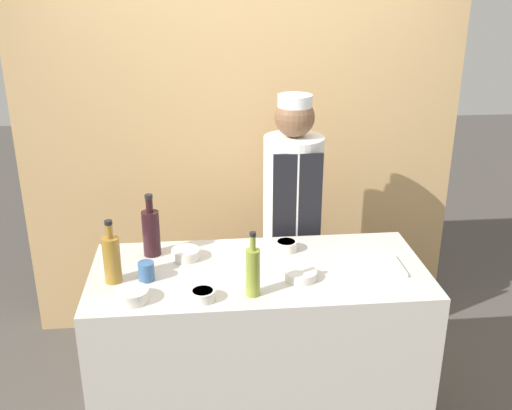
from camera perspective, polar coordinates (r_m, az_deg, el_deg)
The scene contains 13 objects.
cabinet_wall at distance 3.91m, azimuth -1.45°, elevation 4.95°, with size 2.78×0.18×2.40m.
counter at distance 3.18m, azimuth 0.26°, elevation -13.82°, with size 1.63×0.73×0.96m.
sauce_bowl_brown at distance 2.84m, azimuth 4.25°, elevation -6.60°, with size 0.16×0.16×0.04m.
sauce_bowl_white at distance 2.71m, azimuth -11.71°, elevation -8.36°, with size 0.15×0.15×0.05m.
sauce_bowl_orange at distance 3.04m, azimuth -6.72°, elevation -4.61°, with size 0.14×0.14×0.05m.
sauce_bowl_green at distance 2.67m, azimuth -5.09°, elevation -8.49°, with size 0.11×0.11×0.05m.
sauce_bowl_yellow at distance 3.11m, azimuth 2.89°, elevation -3.85°, with size 0.11×0.11×0.05m.
cutting_board at distance 2.98m, azimuth 10.92°, elevation -5.82°, with size 0.30×0.22×0.02m.
bottle_vinegar at distance 2.85m, azimuth -13.57°, elevation -4.93°, with size 0.08×0.08×0.31m.
bottle_oil at distance 2.66m, azimuth -0.30°, elevation -6.28°, with size 0.06×0.06×0.31m.
bottle_wine at distance 3.07m, azimuth -9.96°, elevation -2.50°, with size 0.09×0.09×0.33m.
cup_blue at distance 2.86m, azimuth -10.40°, elevation -6.23°, with size 0.08×0.08×0.09m.
chef_center at distance 3.52m, azimuth 3.46°, elevation -1.83°, with size 0.34×0.34×1.68m.
Camera 1 is at (-0.27, -2.57, 2.32)m, focal length 42.00 mm.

